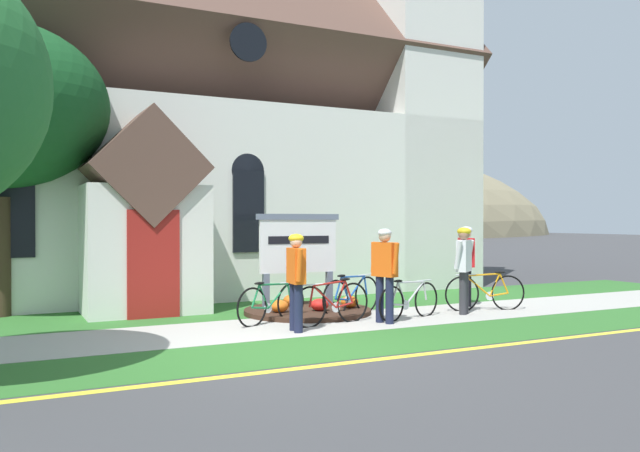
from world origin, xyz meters
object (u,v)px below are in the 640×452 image
object	(u,v)px
cyclist_in_white_jersey	(385,267)
yard_deciduous_tree	(0,106)
bicycle_black	(332,303)
roadside_conifer	(365,119)
bicycle_blue	(409,300)
cyclist_in_red_jersey	(296,275)
cyclist_in_orange_jersey	(466,259)
bicycle_green	(485,292)
bicycle_silver	(351,295)
cyclist_in_yellow_jersey	(464,263)
church_sign	(298,247)
bicycle_yellow	(272,303)

from	to	relation	value
cyclist_in_white_jersey	yard_deciduous_tree	distance (m)	8.15
bicycle_black	roadside_conifer	xyz separation A→B (m)	(5.90, 8.79, 4.99)
bicycle_blue	cyclist_in_red_jersey	xyz separation A→B (m)	(-2.52, -0.31, 0.61)
bicycle_black	cyclist_in_orange_jersey	bearing A→B (deg)	12.96
bicycle_blue	bicycle_green	world-z (taller)	bicycle_green
bicycle_silver	cyclist_in_yellow_jersey	world-z (taller)	cyclist_in_yellow_jersey
church_sign	bicycle_blue	distance (m)	2.62
bicycle_blue	cyclist_in_yellow_jersey	bearing A→B (deg)	0.50
cyclist_in_yellow_jersey	yard_deciduous_tree	distance (m)	9.70
bicycle_blue	roadside_conifer	distance (m)	11.07
cyclist_in_red_jersey	cyclist_in_white_jersey	distance (m)	1.83
cyclist_in_white_jersey	cyclist_in_yellow_jersey	distance (m)	2.04
cyclist_in_white_jersey	cyclist_in_yellow_jersey	bearing A→B (deg)	6.62
cyclist_in_red_jersey	cyclist_in_white_jersey	xyz separation A→B (m)	(1.83, 0.09, 0.06)
bicycle_silver	bicycle_black	size ratio (longest dim) A/B	0.95
cyclist_in_orange_jersey	bicycle_black	bearing A→B (deg)	-167.04
bicycle_silver	cyclist_in_white_jersey	size ratio (longest dim) A/B	0.94
church_sign	cyclist_in_red_jersey	size ratio (longest dim) A/B	1.22
bicycle_green	cyclist_in_orange_jersey	world-z (taller)	cyclist_in_orange_jersey
bicycle_yellow	cyclist_in_orange_jersey	xyz separation A→B (m)	(4.72, 0.27, 0.67)
bicycle_silver	cyclist_in_orange_jersey	xyz separation A→B (m)	(2.86, -0.06, 0.66)
bicycle_silver	cyclist_in_white_jersey	bearing A→B (deg)	-90.43
church_sign	yard_deciduous_tree	size ratio (longest dim) A/B	0.35
bicycle_black	yard_deciduous_tree	distance (m)	7.58
yard_deciduous_tree	cyclist_in_orange_jersey	bearing A→B (deg)	-17.81
cyclist_in_red_jersey	yard_deciduous_tree	distance (m)	6.92
cyclist_in_yellow_jersey	bicycle_green	bearing A→B (deg)	17.57
cyclist_in_white_jersey	bicycle_black	bearing A→B (deg)	160.77
yard_deciduous_tree	roadside_conifer	bearing A→B (deg)	23.81
bicycle_blue	cyclist_in_white_jersey	world-z (taller)	cyclist_in_white_jersey
bicycle_black	cyclist_in_yellow_jersey	xyz separation A→B (m)	(2.95, -0.09, 0.65)
bicycle_green	roadside_conifer	distance (m)	10.21
bicycle_blue	cyclist_in_yellow_jersey	xyz separation A→B (m)	(1.33, 0.01, 0.68)
bicycle_yellow	cyclist_in_yellow_jersey	size ratio (longest dim) A/B	0.92
bicycle_silver	cyclist_in_red_jersey	xyz separation A→B (m)	(-1.84, -1.35, 0.59)
bicycle_black	cyclist_in_red_jersey	bearing A→B (deg)	-155.47
bicycle_yellow	cyclist_in_red_jersey	distance (m)	1.18
cyclist_in_yellow_jersey	roadside_conifer	world-z (taller)	roadside_conifer
bicycle_green	bicycle_yellow	distance (m)	4.67
bicycle_yellow	cyclist_in_white_jersey	xyz separation A→B (m)	(1.85, -0.93, 0.66)
bicycle_green	bicycle_yellow	xyz separation A→B (m)	(-4.65, 0.45, -0.01)
cyclist_in_red_jersey	cyclist_in_white_jersey	world-z (taller)	cyclist_in_white_jersey
roadside_conifer	cyclist_in_yellow_jersey	bearing A→B (deg)	-108.36
bicycle_black	roadside_conifer	bearing A→B (deg)	56.15
bicycle_black	cyclist_in_red_jersey	distance (m)	1.15
bicycle_blue	cyclist_in_red_jersey	bearing A→B (deg)	-172.89
bicycle_silver	bicycle_black	world-z (taller)	bicycle_black
bicycle_yellow	bicycle_silver	xyz separation A→B (m)	(1.86, 0.33, 0.01)
bicycle_green	bicycle_silver	xyz separation A→B (m)	(-2.79, 0.78, 0.00)
bicycle_blue	bicycle_black	distance (m)	1.62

